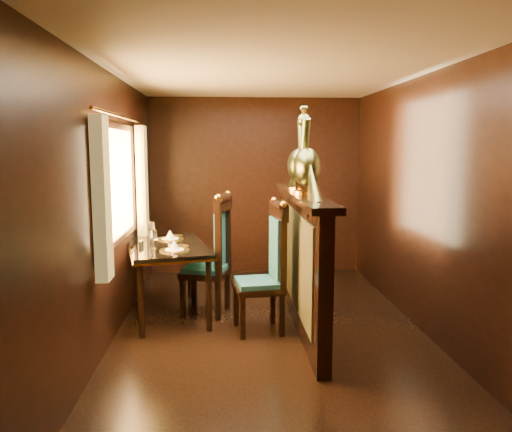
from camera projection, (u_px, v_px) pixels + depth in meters
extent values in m
plane|color=black|center=(271.00, 334.00, 4.85)|extent=(5.00, 5.00, 0.00)
cube|color=black|center=(255.00, 186.00, 7.15)|extent=(3.00, 0.04, 2.50)
cube|color=black|center=(324.00, 273.00, 2.20)|extent=(3.00, 0.04, 2.50)
cube|color=black|center=(109.00, 208.00, 4.58)|extent=(0.04, 5.00, 2.50)
cube|color=black|center=(427.00, 205.00, 4.77)|extent=(0.04, 5.00, 2.50)
cube|color=beige|center=(272.00, 69.00, 4.51)|extent=(3.00, 5.00, 0.04)
cube|color=#FFC672|center=(116.00, 184.00, 4.85)|extent=(0.01, 1.70, 1.05)
cube|color=yellow|center=(102.00, 199.00, 3.91)|extent=(0.10, 0.22, 1.30)
cube|color=yellow|center=(142.00, 182.00, 5.82)|extent=(0.10, 0.22, 1.30)
cylinder|color=gold|center=(121.00, 116.00, 4.77)|extent=(0.03, 2.20, 0.03)
cube|color=black|center=(300.00, 261.00, 5.07)|extent=(0.12, 2.60, 1.30)
cube|color=#343017|center=(294.00, 257.00, 5.06)|extent=(0.02, 2.20, 0.95)
cube|color=black|center=(301.00, 195.00, 4.98)|extent=(0.26, 2.70, 0.06)
cube|color=black|center=(168.00, 247.00, 5.30)|extent=(1.04, 1.43, 0.04)
cube|color=gold|center=(168.00, 249.00, 5.31)|extent=(1.07, 1.45, 0.02)
cylinder|color=black|center=(141.00, 301.00, 4.71)|extent=(0.06, 0.06, 0.71)
cylinder|color=black|center=(209.00, 296.00, 4.90)|extent=(0.06, 0.06, 0.71)
cylinder|color=black|center=(134.00, 272.00, 5.82)|extent=(0.06, 0.06, 0.71)
cylinder|color=black|center=(190.00, 268.00, 6.00)|extent=(0.06, 0.06, 0.71)
cylinder|color=gold|center=(175.00, 250.00, 5.00)|extent=(0.30, 0.30, 0.01)
cone|color=white|center=(174.00, 245.00, 4.99)|extent=(0.11, 0.11, 0.10)
cylinder|color=gold|center=(170.00, 239.00, 5.60)|extent=(0.30, 0.30, 0.01)
cone|color=white|center=(170.00, 234.00, 5.59)|extent=(0.11, 0.11, 0.10)
cylinder|color=silver|center=(140.00, 244.00, 5.19)|extent=(0.03, 0.03, 0.06)
cylinder|color=silver|center=(142.00, 243.00, 5.25)|extent=(0.03, 0.03, 0.06)
cube|color=black|center=(258.00, 287.00, 4.88)|extent=(0.52, 0.52, 0.06)
cube|color=navy|center=(258.00, 282.00, 4.88)|extent=(0.47, 0.47, 0.05)
cube|color=navy|center=(278.00, 248.00, 4.87)|extent=(0.08, 0.36, 0.59)
cube|color=black|center=(243.00, 318.00, 4.69)|extent=(0.05, 0.05, 0.41)
cube|color=black|center=(282.00, 316.00, 4.77)|extent=(0.05, 0.05, 0.41)
cube|color=black|center=(236.00, 306.00, 5.06)|extent=(0.05, 0.05, 0.41)
cube|color=black|center=(273.00, 304.00, 5.14)|extent=(0.05, 0.05, 0.41)
sphere|color=gold|center=(284.00, 205.00, 4.62)|extent=(0.07, 0.07, 0.07)
sphere|color=gold|center=(274.00, 201.00, 4.99)|extent=(0.07, 0.07, 0.07)
cube|color=black|center=(205.00, 273.00, 5.41)|extent=(0.57, 0.57, 0.06)
cube|color=navy|center=(205.00, 268.00, 5.40)|extent=(0.52, 0.52, 0.05)
cube|color=navy|center=(223.00, 238.00, 5.32)|extent=(0.13, 0.36, 0.60)
cube|color=black|center=(183.00, 299.00, 5.29)|extent=(0.05, 0.05, 0.42)
cube|color=black|center=(218.00, 301.00, 5.22)|extent=(0.05, 0.05, 0.42)
cube|color=black|center=(194.00, 289.00, 5.67)|extent=(0.05, 0.05, 0.42)
cube|color=black|center=(227.00, 290.00, 5.59)|extent=(0.05, 0.05, 0.42)
sphere|color=gold|center=(218.00, 197.00, 5.07)|extent=(0.07, 0.07, 0.07)
sphere|color=gold|center=(227.00, 194.00, 5.44)|extent=(0.07, 0.07, 0.07)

